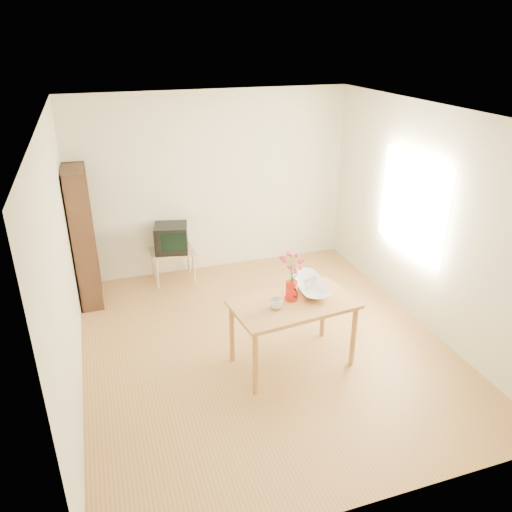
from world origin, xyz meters
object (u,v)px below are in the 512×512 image
object	(u,v)px
table	(293,310)
television	(171,238)
bowl	(310,270)
mug	(276,304)
pitcher	(291,291)

from	to	relation	value
table	television	distance (m)	2.54
table	bowl	bearing A→B (deg)	32.39
table	bowl	world-z (taller)	bowl
bowl	mug	bearing A→B (deg)	-150.24
mug	television	world-z (taller)	mug
pitcher	bowl	bearing A→B (deg)	21.12
mug	bowl	xyz separation A→B (m)	(0.50, 0.28, 0.17)
table	bowl	xyz separation A→B (m)	(0.28, 0.23, 0.31)
pitcher	mug	xyz separation A→B (m)	(-0.22, -0.13, -0.04)
pitcher	television	size ratio (longest dim) A/B	0.41
mug	television	distance (m)	2.53
television	table	bearing A→B (deg)	-57.98
table	bowl	size ratio (longest dim) A/B	2.85
bowl	television	distance (m)	2.46
pitcher	bowl	world-z (taller)	bowl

